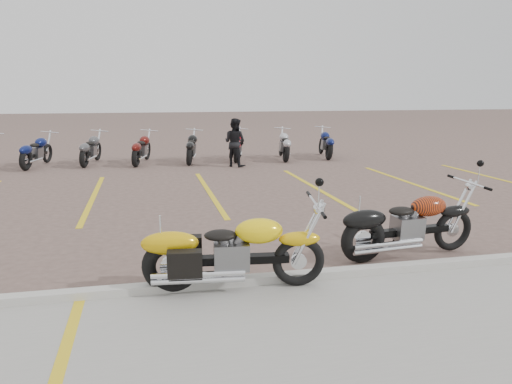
{
  "coord_description": "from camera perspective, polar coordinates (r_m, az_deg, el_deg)",
  "views": [
    {
      "loc": [
        -1.48,
        -7.83,
        2.42
      ],
      "look_at": [
        0.31,
        0.18,
        0.75
      ],
      "focal_mm": 35.0,
      "sensor_mm": 36.0,
      "label": 1
    }
  ],
  "objects": [
    {
      "name": "ground",
      "position": [
        8.33,
        -1.84,
        -5.39
      ],
      "size": [
        100.0,
        100.0,
        0.0
      ],
      "primitive_type": "plane",
      "color": "#715951",
      "rests_on": "ground"
    },
    {
      "name": "curb",
      "position": [
        6.47,
        1.53,
        -9.92
      ],
      "size": [
        60.0,
        0.18,
        0.12
      ],
      "primitive_type": "cube",
      "color": "#ADAAA3",
      "rests_on": "ground"
    },
    {
      "name": "parking_stripes",
      "position": [
        12.17,
        -5.37,
        0.0
      ],
      "size": [
        38.0,
        5.5,
        0.01
      ],
      "primitive_type": null,
      "color": "gold",
      "rests_on": "ground"
    },
    {
      "name": "yellow_cruiser",
      "position": [
        6.15,
        -2.96,
        -7.14
      ],
      "size": [
        2.24,
        0.42,
        0.92
      ],
      "rotation": [
        0.1,
        0.0,
        -0.1
      ],
      "color": "black",
      "rests_on": "ground"
    },
    {
      "name": "flame_cruiser",
      "position": [
        7.64,
        16.71,
        -3.92
      ],
      "size": [
        2.22,
        0.42,
        0.91
      ],
      "rotation": [
        0.06,
        0.0,
        0.1
      ],
      "color": "black",
      "rests_on": "ground"
    },
    {
      "name": "person_b",
      "position": [
        16.17,
        -2.43,
        5.67
      ],
      "size": [
        0.95,
        0.95,
        1.55
      ],
      "primitive_type": "imported",
      "rotation": [
        0.0,
        0.0,
        2.38
      ],
      "color": "black",
      "rests_on": "ground"
    },
    {
      "name": "bg_bike_row",
      "position": [
        17.23,
        -15.78,
        4.85
      ],
      "size": [
        15.8,
        2.08,
        1.1
      ],
      "color": "black",
      "rests_on": "ground"
    }
  ]
}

